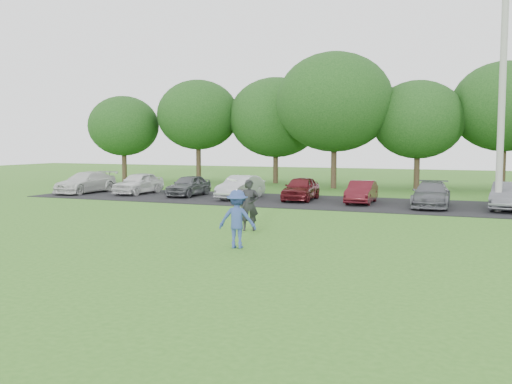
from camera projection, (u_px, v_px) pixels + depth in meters
ground at (209, 248)px, 15.91m from camera, size 100.00×100.00×0.00m
parking_lot at (329, 202)px, 27.90m from camera, size 32.00×6.50×0.03m
utility_pole at (502, 89)px, 23.71m from camera, size 0.28×0.28×10.33m
frisbee_player at (237, 219)px, 15.93m from camera, size 1.16×0.81×1.98m
camera_bystander at (249, 205)px, 19.07m from camera, size 0.74×0.61×1.72m
parked_cars at (310, 189)px, 28.24m from camera, size 30.67×4.63×1.22m
tree_row at (393, 111)px, 35.91m from camera, size 42.39×9.85×8.64m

